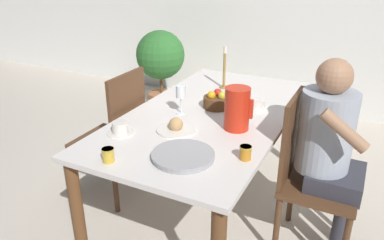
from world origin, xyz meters
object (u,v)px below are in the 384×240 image
(bread_plate, at_px, (176,127))
(potted_plant, at_px, (161,59))
(jam_jar_red, at_px, (245,152))
(person_seated, at_px, (330,144))
(red_pitcher, at_px, (237,109))
(chair_person_side, at_px, (308,173))
(wine_glass_water, at_px, (181,93))
(fruit_bowl, at_px, (217,101))
(chair_opposite, at_px, (116,134))
(candlestick_tall, at_px, (224,72))
(teacup_across, at_px, (256,105))
(teacup_near_person, at_px, (120,128))
(jam_jar_amber, at_px, (108,154))
(serving_tray, at_px, (183,156))

(bread_plate, xyz_separation_m, potted_plant, (-1.23, 1.87, -0.17))
(jam_jar_red, bearing_deg, person_seated, 50.93)
(bread_plate, bearing_deg, red_pitcher, 31.12)
(chair_person_side, xyz_separation_m, wine_glass_water, (-0.82, -0.02, 0.37))
(jam_jar_red, bearing_deg, chair_person_side, 57.18)
(red_pitcher, distance_m, fruit_bowl, 0.35)
(chair_opposite, xyz_separation_m, candlestick_tall, (0.55, 0.64, 0.35))
(wine_glass_water, bearing_deg, teacup_across, 36.18)
(teacup_near_person, relative_size, candlestick_tall, 0.48)
(chair_person_side, relative_size, jam_jar_red, 13.35)
(person_seated, distance_m, red_pitcher, 0.55)
(jam_jar_red, bearing_deg, teacup_across, 103.64)
(chair_opposite, xyz_separation_m, teacup_near_person, (0.33, -0.36, 0.26))
(red_pitcher, bearing_deg, chair_person_side, 10.62)
(wine_glass_water, bearing_deg, chair_person_side, 1.47)
(candlestick_tall, bearing_deg, chair_person_side, -36.74)
(wine_glass_water, xyz_separation_m, fruit_bowl, (0.17, 0.19, -0.09))
(chair_opposite, relative_size, jam_jar_red, 13.35)
(chair_opposite, xyz_separation_m, jam_jar_red, (1.06, -0.32, 0.27))
(red_pitcher, xyz_separation_m, fruit_bowl, (-0.23, 0.25, -0.08))
(wine_glass_water, xyz_separation_m, jam_jar_amber, (-0.03, -0.70, -0.10))
(candlestick_tall, bearing_deg, red_pitcher, -62.21)
(chair_person_side, distance_m, jam_jar_red, 0.54)
(serving_tray, distance_m, bread_plate, 0.33)
(chair_person_side, xyz_separation_m, chair_opposite, (-1.31, -0.07, 0.00))
(wine_glass_water, bearing_deg, fruit_bowl, 49.45)
(bread_plate, distance_m, jam_jar_amber, 0.47)
(red_pitcher, bearing_deg, fruit_bowl, 132.45)
(candlestick_tall, bearing_deg, fruit_bowl, -74.23)
(potted_plant, bearing_deg, jam_jar_amber, -64.46)
(chair_opposite, distance_m, teacup_across, 0.99)
(serving_tray, distance_m, jam_jar_red, 0.31)
(teacup_near_person, distance_m, candlestick_tall, 1.03)
(bread_plate, height_order, potted_plant, potted_plant)
(serving_tray, xyz_separation_m, candlestick_tall, (-0.23, 1.10, 0.11))
(red_pitcher, relative_size, candlestick_tall, 0.78)
(teacup_across, height_order, serving_tray, teacup_across)
(person_seated, relative_size, wine_glass_water, 6.29)
(potted_plant, bearing_deg, chair_person_side, -39.45)
(person_seated, height_order, red_pitcher, person_seated)
(red_pitcher, distance_m, jam_jar_red, 0.37)
(chair_opposite, distance_m, potted_plant, 1.80)
(red_pitcher, height_order, fruit_bowl, red_pitcher)
(chair_person_side, bearing_deg, teacup_across, -122.91)
(chair_opposite, bearing_deg, teacup_near_person, -137.53)
(teacup_near_person, bearing_deg, wine_glass_water, 67.58)
(red_pitcher, height_order, candlestick_tall, candlestick_tall)
(serving_tray, relative_size, jam_jar_red, 4.41)
(chair_person_side, xyz_separation_m, person_seated, (0.09, 0.03, 0.20))
(serving_tray, bearing_deg, chair_opposite, 149.78)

